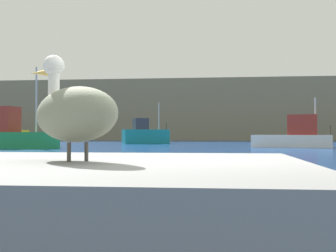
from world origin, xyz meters
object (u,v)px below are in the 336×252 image
object	(u,v)px
fishing_boat_green	(11,135)
fishing_boat_teal	(145,134)
pelican	(73,112)
fishing_boat_white	(295,136)

from	to	relation	value
fishing_boat_green	fishing_boat_teal	bearing A→B (deg)	77.42
pelican	fishing_boat_white	size ratio (longest dim) A/B	0.19
pelican	fishing_boat_teal	size ratio (longest dim) A/B	0.23
pelican	fishing_boat_teal	bearing A→B (deg)	-38.29
fishing_boat_teal	fishing_boat_green	distance (m)	16.78
fishing_boat_white	pelican	bearing A→B (deg)	-91.58
fishing_boat_white	fishing_boat_green	world-z (taller)	fishing_boat_green
fishing_boat_teal	fishing_boat_white	distance (m)	17.04
pelican	fishing_boat_green	world-z (taller)	fishing_boat_green
fishing_boat_teal	fishing_boat_white	size ratio (longest dim) A/B	0.82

